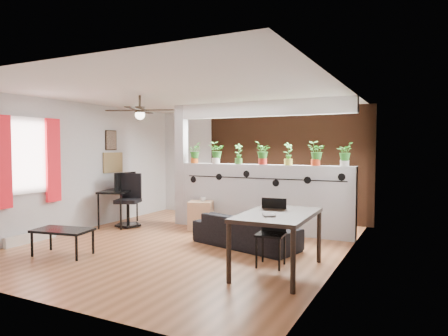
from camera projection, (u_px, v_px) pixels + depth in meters
room_shell at (188, 170)px, 6.94m from camera, size 6.30×7.10×2.90m
partition_wall at (262, 198)px, 7.94m from camera, size 3.60×0.18×1.35m
ceiling_header at (263, 109)px, 7.85m from camera, size 3.60×0.18×0.30m
pier_column at (182, 165)px, 8.77m from camera, size 0.22×0.20×2.60m
brick_panel at (286, 164)px, 9.22m from camera, size 3.90×0.05×2.60m
vine_decal at (261, 178)px, 7.84m from camera, size 3.31×0.01×0.30m
window_assembly at (28, 158)px, 7.01m from camera, size 0.09×1.30×1.55m
baseboard_heater at (31, 238)px, 7.08m from camera, size 0.08×1.00×0.18m
corkboard at (113, 163)px, 8.94m from camera, size 0.03×0.60×0.45m
framed_art at (111, 140)px, 8.87m from camera, size 0.03×0.34×0.44m
ceiling_fan at (140, 112)px, 6.98m from camera, size 1.19×1.19×0.43m
potted_plant_0 at (194, 152)px, 8.61m from camera, size 0.29×0.30×0.45m
potted_plant_1 at (216, 152)px, 8.37m from camera, size 0.29×0.26×0.46m
potted_plant_2 at (239, 153)px, 8.14m from camera, size 0.26×0.23×0.42m
potted_plant_3 at (263, 152)px, 7.90m from camera, size 0.22×0.26×0.46m
potted_plant_4 at (288, 153)px, 7.66m from camera, size 0.29×0.29×0.44m
potted_plant_5 at (316, 153)px, 7.42m from camera, size 0.26×0.22×0.46m
potted_plant_6 at (345, 154)px, 7.18m from camera, size 0.21×0.25×0.43m
sofa at (246, 231)px, 6.79m from camera, size 1.89×1.13×0.52m
cube_shelf at (201, 215)px, 8.21m from camera, size 0.59×0.55×0.58m
cup at (203, 199)px, 8.17m from camera, size 0.12×0.12×0.09m
computer_desk at (119, 193)px, 8.65m from camera, size 0.89×1.19×0.77m
monitor at (123, 184)px, 8.78m from camera, size 0.36×0.07×0.20m
office_chair at (129, 204)px, 8.52m from camera, size 0.60×0.60×1.11m
dining_table at (278, 219)px, 5.38m from camera, size 0.93×1.50×0.81m
book at (263, 215)px, 5.16m from camera, size 0.24×0.26×0.02m
folding_chair at (272, 226)px, 5.73m from camera, size 0.42×0.42×0.96m
coffee_table at (63, 232)px, 6.24m from camera, size 0.96×0.64×0.41m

